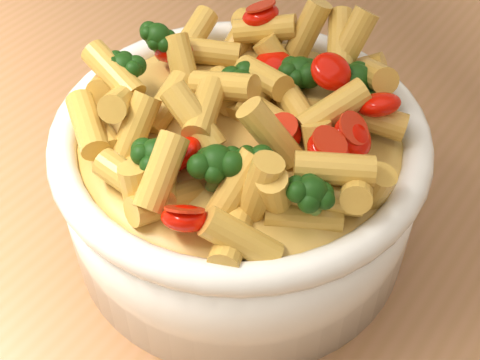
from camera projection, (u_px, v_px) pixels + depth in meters
The scene contains 3 objects.
table at pixel (373, 334), 0.57m from camera, with size 1.20×0.80×0.90m.
serving_bowl at pixel (240, 179), 0.47m from camera, with size 0.25×0.25×0.11m.
pasta_salad at pixel (240, 105), 0.42m from camera, with size 0.20×0.20×0.04m.
Camera 1 is at (0.08, -0.31, 1.30)m, focal length 50.00 mm.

